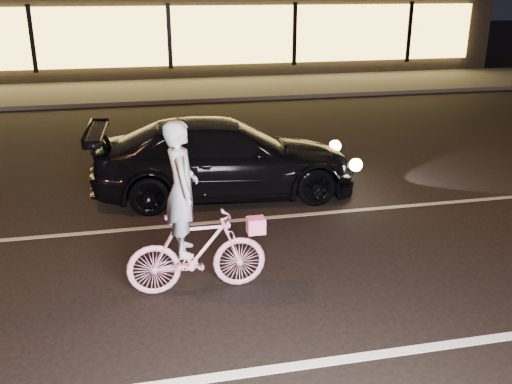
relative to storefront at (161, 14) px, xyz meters
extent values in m
plane|color=black|center=(0.00, -18.97, -2.15)|extent=(90.00, 90.00, 0.00)
cube|color=silver|center=(0.00, -20.47, -2.14)|extent=(60.00, 0.12, 0.01)
cube|color=gray|center=(0.00, -16.97, -2.14)|extent=(60.00, 0.10, 0.01)
cube|color=#383533|center=(0.00, -5.97, -2.09)|extent=(30.00, 4.00, 0.12)
cube|color=black|center=(0.00, 0.03, -0.15)|extent=(25.00, 8.00, 4.00)
cube|color=#FFCC59|center=(0.00, -4.07, -0.55)|extent=(23.00, 0.15, 2.00)
cube|color=black|center=(-4.50, -4.15, -0.55)|extent=(0.15, 0.08, 2.20)
cube|color=black|center=(0.00, -4.15, -0.55)|extent=(0.15, 0.08, 2.20)
cube|color=black|center=(4.50, -4.15, -0.55)|extent=(0.15, 0.08, 2.20)
cube|color=black|center=(9.00, -4.15, -0.55)|extent=(0.15, 0.08, 2.20)
imported|color=#D53682|center=(-0.83, -18.88, -1.67)|extent=(1.58, 0.45, 0.95)
imported|color=white|center=(-0.96, -18.88, -0.90)|extent=(0.36, 0.55, 1.50)
cube|color=#FF4699|center=(-0.15, -18.88, -1.40)|extent=(0.20, 0.16, 0.18)
imported|color=black|center=(0.00, -15.77, -1.52)|extent=(4.40, 1.98, 1.25)
sphere|color=#FFF2BF|center=(2.09, -15.31, -1.57)|extent=(0.21, 0.21, 0.21)
sphere|color=#FFF2BF|center=(2.03, -16.46, -1.57)|extent=(0.21, 0.21, 0.21)
camera|label=1|loc=(-1.41, -24.66, 1.16)|focal=40.00mm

